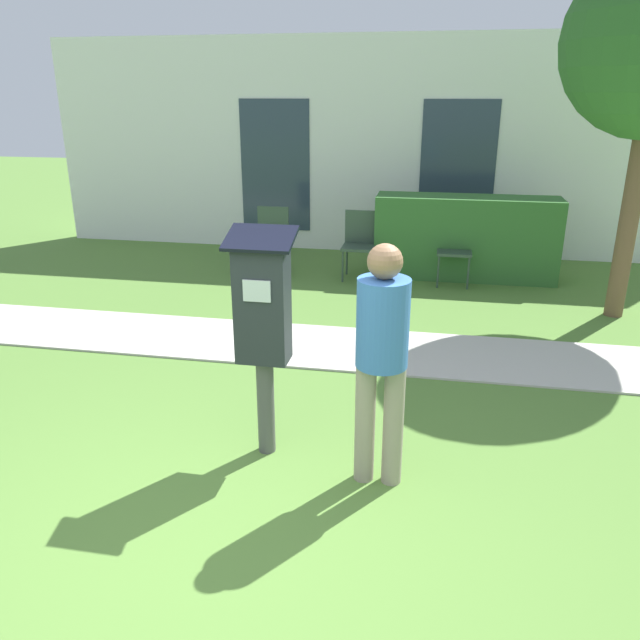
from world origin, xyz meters
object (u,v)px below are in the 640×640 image
Objects in this scene: person_standing at (382,349)px; outdoor_chair_right at (455,244)px; outdoor_chair_left at (271,234)px; parking_meter at (263,315)px; outdoor_chair_middle at (360,239)px.

person_standing reaches higher than outdoor_chair_right.
outdoor_chair_left is 2.50m from outdoor_chair_right.
parking_meter is 4.70m from outdoor_chair_right.
outdoor_chair_middle is at bearing 154.41° from outdoor_chair_right.
person_standing is at bearing -43.87° from outdoor_chair_left.
person_standing reaches higher than outdoor_chair_left.
parking_meter is 1.77× the size of outdoor_chair_middle.
person_standing is 4.74m from outdoor_chair_right.
person_standing is at bearing -96.85° from outdoor_chair_middle.
parking_meter is 4.75m from outdoor_chair_left.
outdoor_chair_right is at bearing 123.34° from person_standing.
parking_meter is 1.77× the size of outdoor_chair_right.
outdoor_chair_left is at bearing 153.54° from outdoor_chair_right.
parking_meter is 1.77× the size of outdoor_chair_left.
outdoor_chair_middle is (1.25, -0.07, 0.00)m from outdoor_chair_left.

